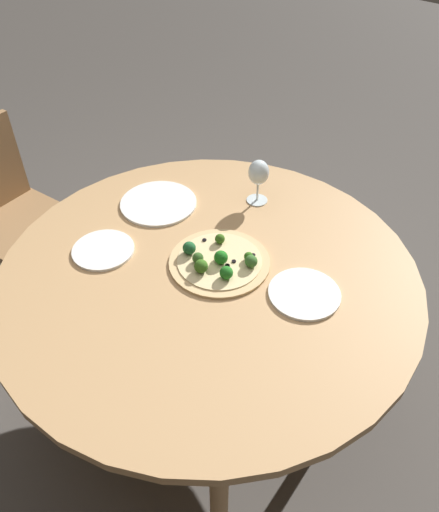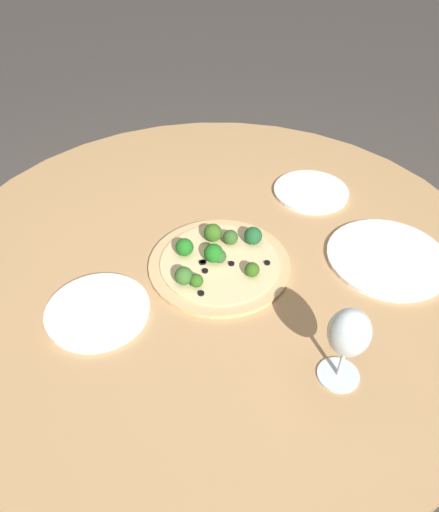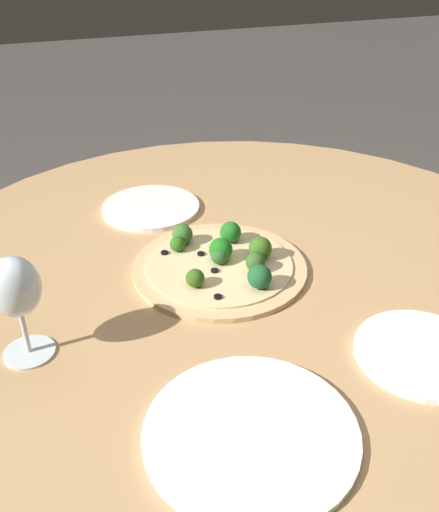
% 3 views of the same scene
% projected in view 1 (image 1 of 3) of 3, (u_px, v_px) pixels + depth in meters
% --- Properties ---
extents(ground_plane, '(12.00, 12.00, 0.00)m').
position_uv_depth(ground_plane, '(211.00, 397.00, 2.05)').
color(ground_plane, '#4C4742').
extents(dining_table, '(1.33, 1.33, 0.72)m').
position_uv_depth(dining_table, '(208.00, 282.00, 1.60)').
color(dining_table, tan).
rests_on(dining_table, ground_plane).
extents(chair, '(0.45, 0.45, 0.86)m').
position_uv_depth(chair, '(11.00, 215.00, 2.17)').
color(chair, '#997047').
rests_on(chair, ground_plane).
extents(pizza, '(0.32, 0.32, 0.06)m').
position_uv_depth(pizza, '(219.00, 261.00, 1.58)').
color(pizza, tan).
rests_on(pizza, dining_table).
extents(wine_glass, '(0.08, 0.08, 0.17)m').
position_uv_depth(wine_glass, '(259.00, 174.00, 1.77)').
color(wine_glass, silver).
rests_on(wine_glass, dining_table).
extents(plate_near, '(0.20, 0.20, 0.01)m').
position_uv_depth(plate_near, '(103.00, 250.00, 1.63)').
color(plate_near, white).
rests_on(plate_near, dining_table).
extents(plate_far, '(0.22, 0.22, 0.01)m').
position_uv_depth(plate_far, '(304.00, 294.00, 1.48)').
color(plate_far, white).
rests_on(plate_far, dining_table).
extents(plate_side, '(0.28, 0.28, 0.01)m').
position_uv_depth(plate_side, '(158.00, 203.00, 1.82)').
color(plate_side, white).
rests_on(plate_side, dining_table).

